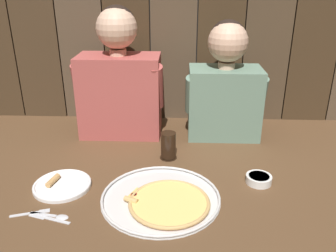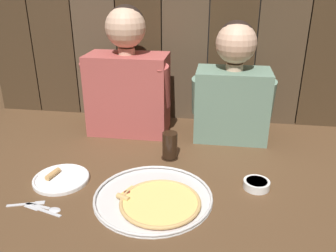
{
  "view_description": "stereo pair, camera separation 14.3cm",
  "coord_description": "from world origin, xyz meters",
  "views": [
    {
      "loc": [
        0.05,
        -1.22,
        0.74
      ],
      "look_at": [
        -0.01,
        0.1,
        0.18
      ],
      "focal_mm": 37.54,
      "sensor_mm": 36.0,
      "label": 1
    },
    {
      "loc": [
        0.19,
        -1.2,
        0.74
      ],
      "look_at": [
        -0.01,
        0.1,
        0.18
      ],
      "focal_mm": 37.54,
      "sensor_mm": 36.0,
      "label": 2
    }
  ],
  "objects": [
    {
      "name": "table_knife",
      "position": [
        -0.39,
        -0.28,
        0.0
      ],
      "size": [
        0.15,
        0.06,
        0.01
      ],
      "color": "silver",
      "rests_on": "ground"
    },
    {
      "name": "ground_plane",
      "position": [
        0.0,
        0.0,
        0.0
      ],
      "size": [
        3.2,
        3.2,
        0.0
      ],
      "primitive_type": "plane",
      "color": "brown"
    },
    {
      "name": "wooden_backdrop_wall",
      "position": [
        0.0,
        0.65,
        0.57
      ],
      "size": [
        2.19,
        0.03,
        1.14
      ],
      "color": "#402E1C",
      "rests_on": "ground"
    },
    {
      "name": "diner_right",
      "position": [
        0.26,
        0.43,
        0.26
      ],
      "size": [
        0.38,
        0.21,
        0.57
      ],
      "color": "slate",
      "rests_on": "ground"
    },
    {
      "name": "dipping_bowl",
      "position": [
        0.35,
        -0.03,
        0.02
      ],
      "size": [
        0.1,
        0.1,
        0.03
      ],
      "color": "white",
      "rests_on": "ground"
    },
    {
      "name": "drinking_glass",
      "position": [
        -0.01,
        0.16,
        0.06
      ],
      "size": [
        0.08,
        0.08,
        0.12
      ],
      "color": "black",
      "rests_on": "ground"
    },
    {
      "name": "table_spoon",
      "position": [
        -0.37,
        -0.27,
        0.0
      ],
      "size": [
        0.14,
        0.04,
        0.01
      ],
      "color": "silver",
      "rests_on": "ground"
    },
    {
      "name": "dinner_plate",
      "position": [
        -0.41,
        -0.09,
        0.01
      ],
      "size": [
        0.22,
        0.22,
        0.03
      ],
      "color": "white",
      "rests_on": "ground"
    },
    {
      "name": "table_fork",
      "position": [
        -0.46,
        -0.26,
        0.0
      ],
      "size": [
        0.13,
        0.05,
        0.01
      ],
      "color": "silver",
      "rests_on": "ground"
    },
    {
      "name": "diner_left",
      "position": [
        -0.26,
        0.43,
        0.29
      ],
      "size": [
        0.43,
        0.21,
        0.63
      ],
      "color": "#AD4C47",
      "rests_on": "ground"
    },
    {
      "name": "pizza_tray",
      "position": [
        -0.01,
        -0.17,
        0.01
      ],
      "size": [
        0.43,
        0.43,
        0.03
      ],
      "color": "silver",
      "rests_on": "ground"
    }
  ]
}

